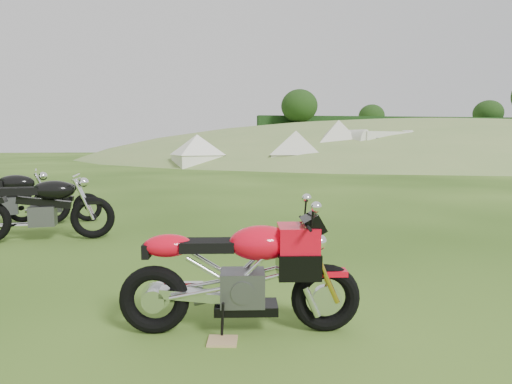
{
  "coord_description": "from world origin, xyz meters",
  "views": [
    {
      "loc": [
        -0.57,
        -5.12,
        1.58
      ],
      "look_at": [
        0.21,
        0.4,
        0.92
      ],
      "focal_mm": 30.0,
      "sensor_mm": 36.0,
      "label": 1
    }
  ],
  "objects": [
    {
      "name": "ground",
      "position": [
        0.0,
        0.0,
        0.0
      ],
      "size": [
        120.0,
        120.0,
        0.0
      ],
      "primitive_type": "plane",
      "color": "#1F3C0D",
      "rests_on": "ground"
    },
    {
      "name": "hillside",
      "position": [
        24.0,
        40.0,
        0.0
      ],
      "size": [
        80.0,
        64.0,
        8.0
      ],
      "primitive_type": "ellipsoid",
      "color": "olive",
      "rests_on": "ground"
    },
    {
      "name": "hedgerow",
      "position": [
        24.0,
        40.0,
        0.0
      ],
      "size": [
        36.0,
        1.2,
        8.6
      ],
      "primitive_type": null,
      "color": "black",
      "rests_on": "ground"
    },
    {
      "name": "sport_motorcycle",
      "position": [
        -0.22,
        -1.72,
        0.57
      ],
      "size": [
        1.93,
        0.68,
        1.13
      ],
      "primitive_type": null,
      "rotation": [
        0.0,
        0.0,
        -0.11
      ],
      "color": "red",
      "rests_on": "ground"
    },
    {
      "name": "plywood_board",
      "position": [
        -0.38,
        -1.9,
        0.01
      ],
      "size": [
        0.26,
        0.22,
        0.02
      ],
      "primitive_type": "cube",
      "rotation": [
        0.0,
        0.0,
        -0.17
      ],
      "color": "tan",
      "rests_on": "ground"
    },
    {
      "name": "vintage_moto_b",
      "position": [
        -3.0,
        1.96,
        0.56
      ],
      "size": [
        2.18,
        0.7,
        1.13
      ],
      "primitive_type": null,
      "rotation": [
        0.0,
        0.0,
        0.1
      ],
      "color": "black",
      "rests_on": "ground"
    },
    {
      "name": "vintage_moto_c",
      "position": [
        -3.33,
        3.66,
        0.46
      ],
      "size": [
        1.76,
        0.48,
        0.92
      ],
      "primitive_type": null,
      "rotation": [
        0.0,
        0.0,
        -0.05
      ],
      "color": "black",
      "rests_on": "ground"
    },
    {
      "name": "vintage_moto_d",
      "position": [
        -4.04,
        3.17,
        0.57
      ],
      "size": [
        2.2,
        1.16,
        1.13
      ],
      "primitive_type": null,
      "rotation": [
        0.0,
        0.0,
        0.32
      ],
      "color": "black",
      "rests_on": "ground"
    },
    {
      "name": "tent_left",
      "position": [
        -0.45,
        21.15,
        1.11
      ],
      "size": [
        3.2,
        3.2,
        2.23
      ],
      "primitive_type": null,
      "rotation": [
        0.0,
        0.0,
        0.29
      ],
      "color": "white",
      "rests_on": "ground"
    },
    {
      "name": "tent_mid",
      "position": [
        5.31,
        19.59,
        1.19
      ],
      "size": [
        3.33,
        3.33,
        2.37
      ],
      "primitive_type": null,
      "rotation": [
        0.0,
        0.0,
        -0.25
      ],
      "color": "silver",
      "rests_on": "ground"
    },
    {
      "name": "tent_right",
      "position": [
        8.4,
        21.06,
        1.4
      ],
      "size": [
        3.86,
        3.86,
        2.8
      ],
      "primitive_type": null,
      "rotation": [
        0.0,
        0.0,
        -0.22
      ],
      "color": "beige",
      "rests_on": "ground"
    },
    {
      "name": "caravan",
      "position": [
        11.01,
        20.9,
        1.12
      ],
      "size": [
        5.25,
        3.72,
        2.25
      ],
      "primitive_type": null,
      "rotation": [
        0.0,
        0.0,
        0.37
      ],
      "color": "silver",
      "rests_on": "ground"
    }
  ]
}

